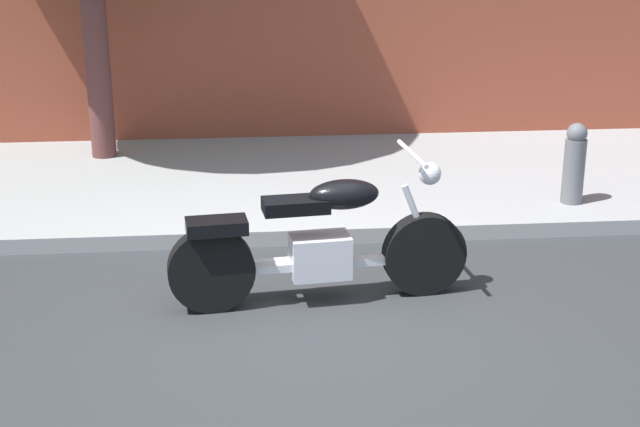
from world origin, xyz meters
TOP-DOWN VIEW (x-y plane):
  - ground_plane at (0.00, 0.00)m, footprint 60.00×60.00m
  - sidewalk at (0.00, 3.24)m, footprint 22.35×3.25m
  - motorcycle at (0.08, 0.45)m, footprint 2.26×0.70m
  - fire_hydrant at (2.61, 2.16)m, footprint 0.20×0.20m

SIDE VIEW (x-z plane):
  - ground_plane at x=0.00m, z-range 0.00..0.00m
  - sidewalk at x=0.00m, z-range 0.00..0.14m
  - motorcycle at x=0.08m, z-range -0.12..1.02m
  - fire_hydrant at x=2.61m, z-range 0.00..0.91m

